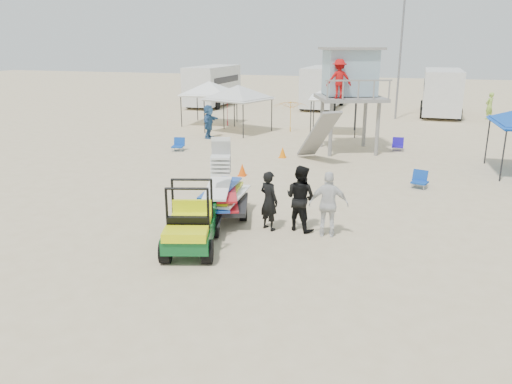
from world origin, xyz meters
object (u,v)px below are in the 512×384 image
(surf_trailer, at_px, (223,192))
(man_left, at_px, (269,201))
(lifeguard_tower, at_px, (350,76))
(utility_cart, at_px, (189,220))

(surf_trailer, distance_m, man_left, 1.55)
(man_left, xyz_separation_m, lifeguard_tower, (0.55, 11.62, 2.73))
(utility_cart, bearing_deg, surf_trailer, 89.97)
(utility_cart, xyz_separation_m, man_left, (1.52, 2.03, 0.04))
(utility_cart, height_order, man_left, utility_cart)
(lifeguard_tower, bearing_deg, utility_cart, -98.64)
(man_left, bearing_deg, lifeguard_tower, -64.26)
(surf_trailer, xyz_separation_m, man_left, (1.52, -0.30, -0.04))
(surf_trailer, height_order, man_left, surf_trailer)
(utility_cart, xyz_separation_m, lifeguard_tower, (2.07, 13.65, 2.77))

